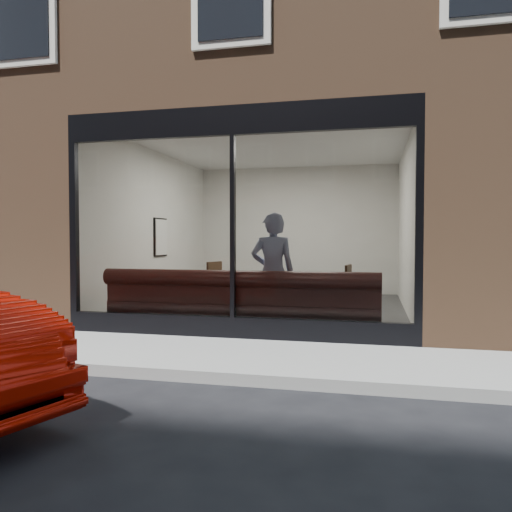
% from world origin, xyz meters
% --- Properties ---
extents(ground, '(120.00, 120.00, 0.00)m').
position_xyz_m(ground, '(0.00, 0.00, 0.00)').
color(ground, black).
rests_on(ground, ground).
extents(sidewalk_near, '(40.00, 2.00, 0.01)m').
position_xyz_m(sidewalk_near, '(0.00, 1.00, 0.01)').
color(sidewalk_near, gray).
rests_on(sidewalk_near, ground).
extents(kerb_near, '(40.00, 0.10, 0.12)m').
position_xyz_m(kerb_near, '(0.00, -0.05, 0.06)').
color(kerb_near, gray).
rests_on(kerb_near, ground).
extents(host_building_pier_left, '(2.50, 12.00, 3.20)m').
position_xyz_m(host_building_pier_left, '(-3.75, 8.00, 1.60)').
color(host_building_pier_left, brown).
rests_on(host_building_pier_left, ground).
extents(host_building_pier_right, '(2.50, 12.00, 3.20)m').
position_xyz_m(host_building_pier_right, '(3.75, 8.00, 1.60)').
color(host_building_pier_right, brown).
rests_on(host_building_pier_right, ground).
extents(host_building_backfill, '(5.00, 6.00, 3.20)m').
position_xyz_m(host_building_backfill, '(0.00, 11.00, 1.60)').
color(host_building_backfill, brown).
rests_on(host_building_backfill, ground).
extents(cafe_floor, '(6.00, 6.00, 0.00)m').
position_xyz_m(cafe_floor, '(0.00, 5.00, 0.02)').
color(cafe_floor, '#2D2D30').
rests_on(cafe_floor, ground).
extents(cafe_ceiling, '(6.00, 6.00, 0.00)m').
position_xyz_m(cafe_ceiling, '(0.00, 5.00, 3.19)').
color(cafe_ceiling, white).
rests_on(cafe_ceiling, host_building_upper).
extents(cafe_wall_back, '(5.00, 0.00, 5.00)m').
position_xyz_m(cafe_wall_back, '(0.00, 7.99, 1.60)').
color(cafe_wall_back, silver).
rests_on(cafe_wall_back, ground).
extents(cafe_wall_left, '(0.00, 6.00, 6.00)m').
position_xyz_m(cafe_wall_left, '(-2.49, 5.00, 1.60)').
color(cafe_wall_left, silver).
rests_on(cafe_wall_left, ground).
extents(cafe_wall_right, '(0.00, 6.00, 6.00)m').
position_xyz_m(cafe_wall_right, '(2.49, 5.00, 1.60)').
color(cafe_wall_right, silver).
rests_on(cafe_wall_right, ground).
extents(storefront_kick, '(5.00, 0.10, 0.30)m').
position_xyz_m(storefront_kick, '(0.00, 2.05, 0.15)').
color(storefront_kick, black).
rests_on(storefront_kick, ground).
extents(storefront_header, '(5.00, 0.10, 0.40)m').
position_xyz_m(storefront_header, '(0.00, 2.05, 3.00)').
color(storefront_header, black).
rests_on(storefront_header, host_building_upper).
extents(storefront_mullion, '(0.06, 0.10, 2.50)m').
position_xyz_m(storefront_mullion, '(0.00, 2.05, 1.55)').
color(storefront_mullion, black).
rests_on(storefront_mullion, storefront_kick).
extents(storefront_glass, '(4.80, 0.00, 4.80)m').
position_xyz_m(storefront_glass, '(0.00, 2.02, 1.55)').
color(storefront_glass, white).
rests_on(storefront_glass, storefront_kick).
extents(banquette, '(4.00, 0.55, 0.45)m').
position_xyz_m(banquette, '(0.00, 2.45, 0.23)').
color(banquette, '#331812').
rests_on(banquette, cafe_floor).
extents(person, '(0.71, 0.54, 1.76)m').
position_xyz_m(person, '(0.45, 2.62, 0.88)').
color(person, '#8C95B9').
rests_on(person, cafe_floor).
extents(cafe_table_left, '(0.61, 0.61, 0.04)m').
position_xyz_m(cafe_table_left, '(-1.78, 3.76, 0.74)').
color(cafe_table_left, '#332213').
rests_on(cafe_table_left, cafe_floor).
extents(cafe_table_right, '(0.81, 0.81, 0.04)m').
position_xyz_m(cafe_table_right, '(1.51, 3.19, 0.74)').
color(cafe_table_right, '#332213').
rests_on(cafe_table_right, cafe_floor).
extents(cafe_chair_left, '(0.56, 0.56, 0.04)m').
position_xyz_m(cafe_chair_left, '(-1.21, 4.47, 0.24)').
color(cafe_chair_left, '#332213').
rests_on(cafe_chair_left, cafe_floor).
extents(cafe_chair_right, '(0.48, 0.48, 0.04)m').
position_xyz_m(cafe_chair_right, '(1.30, 3.86, 0.24)').
color(cafe_chair_right, '#332213').
rests_on(cafe_chair_right, cafe_floor).
extents(wall_poster, '(0.02, 0.56, 0.74)m').
position_xyz_m(wall_poster, '(-2.45, 5.19, 1.42)').
color(wall_poster, white).
rests_on(wall_poster, cafe_wall_left).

